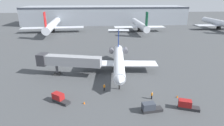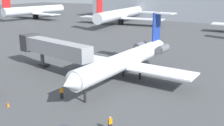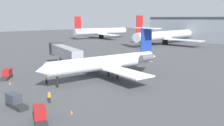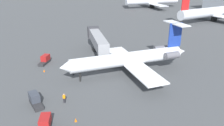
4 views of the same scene
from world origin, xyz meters
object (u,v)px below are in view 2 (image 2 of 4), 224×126
traffic_cone_near (8,105)px  regional_jet (128,59)px  parked_airliner_west_end (35,10)px  ground_crew_loader (62,92)px  parked_airliner_west_mid (121,14)px  ground_crew_marshaller (110,124)px  jet_bridge (50,47)px

traffic_cone_near → regional_jet: bearing=62.2°
traffic_cone_near → parked_airliner_west_end: (-71.45, 78.88, 4.01)m
regional_jet → parked_airliner_west_end: (-80.39, 61.94, 0.73)m
ground_crew_loader → regional_jet: bearing=68.3°
regional_jet → traffic_cone_near: (-8.94, -16.95, -3.28)m
parked_airliner_west_mid → ground_crew_marshaller: bearing=-64.1°
ground_crew_loader → parked_airliner_west_end: parked_airliner_west_end is taller
traffic_cone_near → parked_airliner_west_mid: bearing=106.7°
ground_crew_loader → parked_airliner_west_mid: (-28.23, 74.28, 3.48)m
ground_crew_loader → parked_airliner_west_end: bearing=135.9°
regional_jet → parked_airliner_west_end: parked_airliner_west_end is taller
traffic_cone_near → parked_airliner_west_end: 106.51m
traffic_cone_near → parked_airliner_west_mid: (-23.89, 79.65, 4.06)m
jet_bridge → parked_airliner_west_end: 91.43m
regional_jet → jet_bridge: regional_jet is taller
traffic_cone_near → parked_airliner_west_mid: size_ratio=0.01×
regional_jet → ground_crew_marshaller: size_ratio=17.14×
jet_bridge → ground_crew_marshaller: (20.29, -14.22, -3.40)m
ground_crew_loader → traffic_cone_near: ground_crew_loader is taller
ground_crew_marshaller → ground_crew_loader: (-10.03, 4.48, 0.00)m
regional_jet → ground_crew_marshaller: 17.16m
ground_crew_marshaller → regional_jet: bearing=108.7°
traffic_cone_near → parked_airliner_west_end: size_ratio=0.02×
regional_jet → parked_airliner_west_mid: size_ratio=0.67×
ground_crew_loader → parked_airliner_west_end: (-75.79, 73.51, 3.42)m
parked_airliner_west_end → parked_airliner_west_mid: (47.56, 0.77, 0.06)m
regional_jet → parked_airliner_west_end: size_ratio=0.81×
regional_jet → jet_bridge: 14.98m
ground_crew_marshaller → parked_airliner_west_end: (-85.82, 77.99, 3.42)m
ground_crew_marshaller → ground_crew_loader: bearing=156.0°
jet_bridge → ground_crew_marshaller: bearing=-35.0°
parked_airliner_west_end → parked_airliner_west_mid: 47.56m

